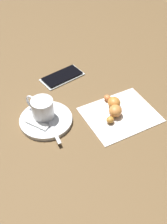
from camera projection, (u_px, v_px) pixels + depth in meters
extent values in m
plane|color=brown|center=(85.00, 120.00, 0.80)|extent=(1.80, 1.80, 0.00)
cylinder|color=silver|center=(46.00, 120.00, 0.80)|extent=(0.15, 0.15, 0.01)
cylinder|color=silver|center=(43.00, 109.00, 0.78)|extent=(0.06, 0.06, 0.06)
cylinder|color=#2F2009|center=(43.00, 109.00, 0.78)|extent=(0.05, 0.05, 0.00)
torus|color=silver|center=(32.00, 103.00, 0.79)|extent=(0.04, 0.04, 0.05)
cube|color=silver|center=(53.00, 129.00, 0.76)|extent=(0.03, 0.11, 0.00)
ellipsoid|color=silver|center=(45.00, 112.00, 0.80)|extent=(0.02, 0.03, 0.01)
cube|color=white|center=(37.00, 123.00, 0.77)|extent=(0.07, 0.06, 0.01)
cube|color=silver|center=(120.00, 114.00, 0.82)|extent=(0.24, 0.21, 0.00)
ellipsoid|color=#B97A2E|center=(110.00, 120.00, 0.79)|extent=(0.03, 0.03, 0.02)
ellipsoid|color=#C67B3A|center=(115.00, 111.00, 0.80)|extent=(0.05, 0.05, 0.03)
ellipsoid|color=#C37630|center=(114.00, 103.00, 0.83)|extent=(0.04, 0.04, 0.03)
ellipsoid|color=#C66E3A|center=(107.00, 98.00, 0.85)|extent=(0.03, 0.03, 0.02)
cube|color=#B7BCB8|center=(62.00, 77.00, 0.94)|extent=(0.15, 0.12, 0.01)
cube|color=black|center=(62.00, 76.00, 0.94)|extent=(0.14, 0.11, 0.00)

